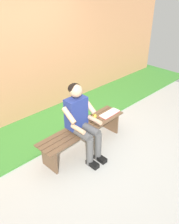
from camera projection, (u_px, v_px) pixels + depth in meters
grass_strip at (37, 115)px, 5.00m from camera, size 9.00×2.24×0.03m
bench_near at (83, 132)px, 3.93m from camera, size 1.71×0.45×0.42m
person_seated at (81, 119)px, 3.62m from camera, size 0.50×0.69×1.23m
apple at (94, 116)px, 4.10m from camera, size 0.08×0.08×0.08m
book_open at (110, 114)px, 4.24m from camera, size 0.42×0.17×0.02m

